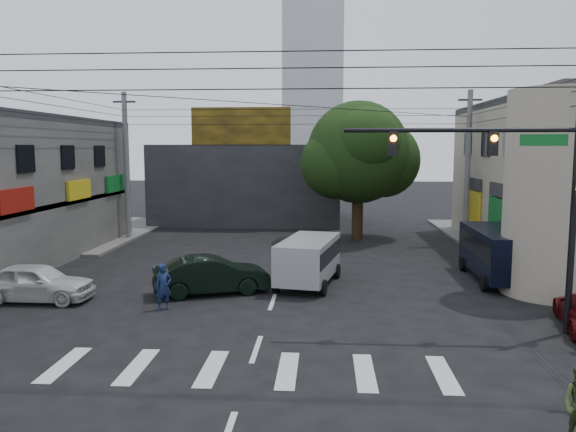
# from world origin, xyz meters

# --- Properties ---
(ground) EXTENTS (160.00, 160.00, 0.00)m
(ground) POSITION_xyz_m (0.00, 0.00, 0.00)
(ground) COLOR black
(ground) RESTS_ON ground
(sidewalk_far_left) EXTENTS (16.00, 16.00, 0.15)m
(sidewalk_far_left) POSITION_xyz_m (-18.00, 18.00, 0.07)
(sidewalk_far_left) COLOR #514F4C
(sidewalk_far_left) RESTS_ON ground
(corner_column) EXTENTS (4.00, 4.00, 8.00)m
(corner_column) POSITION_xyz_m (11.00, 4.00, 4.00)
(corner_column) COLOR gray
(corner_column) RESTS_ON ground
(building_far) EXTENTS (14.00, 10.00, 6.00)m
(building_far) POSITION_xyz_m (-4.00, 26.00, 3.00)
(building_far) COLOR #232326
(building_far) RESTS_ON ground
(billboard) EXTENTS (7.00, 0.30, 2.60)m
(billboard) POSITION_xyz_m (-4.00, 21.10, 7.30)
(billboard) COLOR olive
(billboard) RESTS_ON building_far
(tower_distant) EXTENTS (9.00, 9.00, 44.00)m
(tower_distant) POSITION_xyz_m (0.00, 70.00, 22.00)
(tower_distant) COLOR silver
(tower_distant) RESTS_ON ground
(street_tree) EXTENTS (6.40, 6.40, 8.70)m
(street_tree) POSITION_xyz_m (4.00, 17.00, 5.47)
(street_tree) COLOR black
(street_tree) RESTS_ON ground
(traffic_gantry) EXTENTS (7.10, 0.35, 7.20)m
(traffic_gantry) POSITION_xyz_m (7.82, -1.00, 4.83)
(traffic_gantry) COLOR black
(traffic_gantry) RESTS_ON ground
(utility_pole_far_left) EXTENTS (0.32, 0.32, 9.20)m
(utility_pole_far_left) POSITION_xyz_m (-10.50, 16.00, 4.60)
(utility_pole_far_left) COLOR #59595B
(utility_pole_far_left) RESTS_ON ground
(utility_pole_far_right) EXTENTS (0.32, 0.32, 9.20)m
(utility_pole_far_right) POSITION_xyz_m (10.50, 16.00, 4.60)
(utility_pole_far_right) COLOR #59595B
(utility_pole_far_right) RESTS_ON ground
(dark_sedan) EXTENTS (4.58, 5.61, 1.51)m
(dark_sedan) POSITION_xyz_m (-2.52, 3.07, 0.75)
(dark_sedan) COLOR black
(dark_sedan) RESTS_ON ground
(white_compact) EXTENTS (1.81, 4.31, 1.46)m
(white_compact) POSITION_xyz_m (-8.92, 1.53, 0.73)
(white_compact) COLOR silver
(white_compact) RESTS_ON ground
(silver_minivan) EXTENTS (5.29, 3.65, 1.96)m
(silver_minivan) POSITION_xyz_m (1.26, 4.76, 0.98)
(silver_minivan) COLOR #ABADB4
(silver_minivan) RESTS_ON ground
(navy_van) EXTENTS (5.69, 2.30, 2.25)m
(navy_van) POSITION_xyz_m (9.49, 6.06, 1.13)
(navy_van) COLOR black
(navy_van) RESTS_ON ground
(traffic_officer) EXTENTS (1.00, 0.99, 1.67)m
(traffic_officer) POSITION_xyz_m (-3.79, 0.74, 0.83)
(traffic_officer) COLOR #132044
(traffic_officer) RESTS_ON ground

